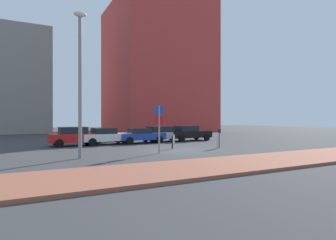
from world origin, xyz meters
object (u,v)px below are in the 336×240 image
Objects in this scene: parked_car_white at (106,136)px; traffic_bollard_mid at (173,142)px; parked_car_black at (189,133)px; traffic_bollard_near at (218,142)px; parked_car_red at (76,136)px; parking_meter at (219,136)px; parking_sign_post at (159,123)px; traffic_bollard_far at (174,142)px; parked_car_blue at (141,135)px; parked_car_silver at (162,134)px; street_lamp at (80,73)px.

traffic_bollard_mid is at bearing -56.63° from parked_car_white.
parked_car_black is 4.83× the size of traffic_bollard_mid.
traffic_bollard_near is 1.03× the size of traffic_bollard_mid.
parked_car_red is 0.99× the size of parked_car_white.
parking_meter is 1.49× the size of traffic_bollard_near.
parked_car_black is at bearing 47.91° from parking_sign_post.
parking_sign_post is 2.92× the size of traffic_bollard_far.
parked_car_white is at bearing 100.68° from parking_sign_post.
parking_sign_post is at bearing -103.38° from parked_car_blue.
parking_meter reaches higher than parked_car_blue.
parking_meter is 1.54× the size of traffic_bollard_mid.
parked_car_silver is 9.05m from parking_sign_post.
parked_car_silver is 12.75m from street_lamp.
street_lamp reaches higher than parking_sign_post.
parked_car_silver is (5.61, 0.39, 0.04)m from parked_car_white.
parked_car_silver is at bearing 62.22° from parking_sign_post.
parked_car_red is at bearing -177.10° from parked_car_silver.
parked_car_blue reaches higher than traffic_bollard_far.
traffic_bollard_mid is at bearing 149.01° from traffic_bollard_near.
street_lamp is 8.79× the size of traffic_bollard_mid.
parked_car_white is 9.60m from parking_meter.
parking_meter is 3.57m from traffic_bollard_far.
street_lamp reaches higher than parked_car_red.
parked_car_silver is at bearing 177.22° from parked_car_black.
street_lamp reaches higher than parked_car_silver.
traffic_bollard_far is at bearing -88.04° from parked_car_blue.
parked_car_white is 3.18m from parked_car_blue.
parking_sign_post reaches higher than parking_meter.
parked_car_red reaches higher than parked_car_blue.
traffic_bollard_far is at bearing 167.06° from parking_meter.
parked_car_silver is at bearing 95.94° from traffic_bollard_near.
parked_car_white is 1.42× the size of parking_sign_post.
parked_car_blue is 4.40× the size of traffic_bollard_near.
traffic_bollard_far is at bearing -60.48° from parked_car_white.
street_lamp is 10.71m from traffic_bollard_near.
parked_car_black is at bearing 49.00° from traffic_bollard_mid.
parked_car_black reaches higher than traffic_bollard_mid.
parked_car_blue is at bearing -3.65° from parked_car_white.
parking_sign_post is at bearing -79.32° from parked_car_white.
parking_meter is 1.36× the size of traffic_bollard_far.
parked_car_white is at bearing 131.97° from traffic_bollard_near.
parked_car_red is 5.65m from parked_car_blue.
parked_car_black reaches higher than parking_meter.
street_lamp is at bearing -114.15° from parked_car_white.
traffic_bollard_mid is (-2.83, 1.70, -0.01)m from traffic_bollard_near.
street_lamp is 7.79× the size of traffic_bollard_far.
traffic_bollard_near is 0.91× the size of traffic_bollard_far.
parked_car_red is at bearing 82.71° from street_lamp.
parked_car_blue is 0.94× the size of parked_car_black.
parked_car_blue is 0.52× the size of street_lamp.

